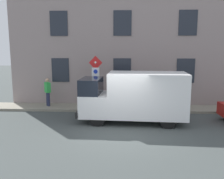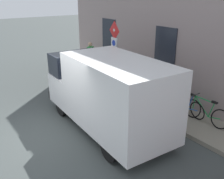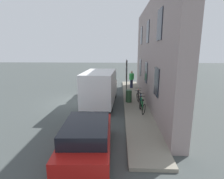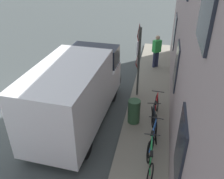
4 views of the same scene
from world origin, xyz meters
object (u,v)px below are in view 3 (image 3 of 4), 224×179
Objects in this scene: bicycle_green at (142,106)px; bicycle_black at (139,99)px; delivery_van at (101,87)px; sign_post_stacked at (126,73)px; litter_bin at (129,96)px; parked_hatchback at (87,137)px; pedestrian at (132,79)px; bicycle_blue at (141,102)px; bicycle_red at (138,96)px.

bicycle_black is (-0.00, 1.66, 0.00)m from bicycle_green.
delivery_van reaches higher than bicycle_green.
bicycle_green is (0.90, -4.04, -1.55)m from sign_post_stacked.
bicycle_black is 0.87m from litter_bin.
parked_hatchback is at bearing 149.21° from bicycle_black.
parked_hatchback is 11.99m from pedestrian.
bicycle_blue is 1.48m from litter_bin.
litter_bin is at bearing 51.27° from bicycle_black.
parked_hatchback is at bearing 128.87° from pedestrian.
bicycle_green is 2.24m from litter_bin.
parked_hatchback is 5.35m from bicycle_green.
pedestrian is (2.56, 5.26, -0.26)m from delivery_van.
parked_hatchback is at bearing -101.40° from sign_post_stacked.
delivery_van is 1.33× the size of parked_hatchback.
pedestrian reaches higher than parked_hatchback.
sign_post_stacked is 2.36m from bicycle_red.
parked_hatchback is 6.09m from bicycle_blue.
sign_post_stacked reaches higher than bicycle_blue.
bicycle_green is (2.65, 4.64, -0.22)m from parked_hatchback.
litter_bin is (-0.51, -4.99, -0.48)m from pedestrian.
litter_bin is (0.15, -1.93, -1.47)m from sign_post_stacked.
bicycle_black is (0.89, -2.37, -1.55)m from sign_post_stacked.
bicycle_black is 5.47m from pedestrian.
bicycle_black and bicycle_red have the same top height.
bicycle_black is at bearing -30.69° from litter_bin.
litter_bin is (2.05, 0.26, -0.74)m from delivery_van.
bicycle_red is at bearing -2.78° from bicycle_green.
parked_hatchback reaches higher than bicycle_black.
litter_bin is at bearing -79.93° from delivery_van.
pedestrian is (-0.24, 4.60, 0.56)m from bicycle_red.
pedestrian reaches higher than bicycle_red.
parked_hatchback reaches higher than litter_bin.
bicycle_black is at bearing 142.97° from pedestrian.
bicycle_red is at bearing 27.37° from litter_bin.
bicycle_blue is at bearing 172.08° from bicycle_black.
delivery_van reaches higher than pedestrian.
pedestrian is at bearing 77.91° from sign_post_stacked.
bicycle_blue is at bearing -59.56° from litter_bin.
litter_bin reaches higher than bicycle_black.
bicycle_green is (2.80, -1.84, -0.82)m from delivery_van.
bicycle_red is (0.00, 2.49, 0.00)m from bicycle_green.
sign_post_stacked is 2.43m from litter_bin.
litter_bin is at bearing -85.64° from sign_post_stacked.
bicycle_red is (2.80, 0.65, -0.82)m from delivery_van.
pedestrian reaches higher than litter_bin.
bicycle_green is at bearing -32.14° from parked_hatchback.
parked_hatchback is (0.16, -6.49, -0.60)m from delivery_van.
bicycle_green is at bearing -120.57° from delivery_van.
delivery_van reaches higher than bicycle_black.
bicycle_blue is 1.66m from bicycle_red.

